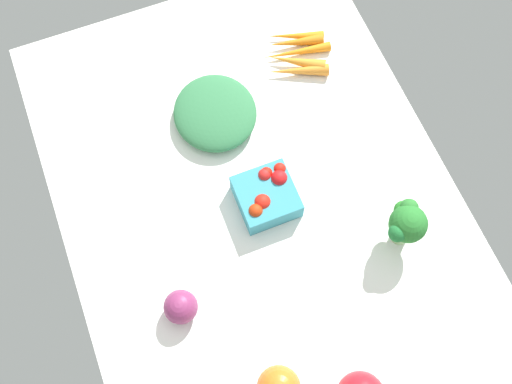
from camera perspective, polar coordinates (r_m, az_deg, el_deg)
name	(u,v)px	position (r cm, az deg, el deg)	size (l,w,h in cm)	color
tablecloth	(256,198)	(119.04, 0.00, -0.54)	(104.00, 76.00, 2.00)	white
broccoli_head	(406,223)	(111.85, 14.19, -2.90)	(8.15, 7.97, 11.31)	#98C582
red_onion_near_basket	(181,307)	(109.59, -7.22, -10.86)	(6.23, 6.23, 6.23)	#822E5C
berry_basket	(267,195)	(115.06, 1.01, -0.31)	(11.07, 11.07, 6.33)	teal
carrot_bunch	(297,54)	(132.74, 3.91, 13.02)	(15.30, 15.83, 2.91)	orange
leafy_greens_clump	(215,113)	(123.94, -3.94, 7.58)	(17.10, 18.24, 4.46)	#317345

